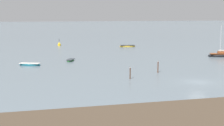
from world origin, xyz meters
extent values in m
plane|color=slate|center=(0.00, 0.00, 0.00)|extent=(800.00, 800.00, 0.00)
ellipsoid|color=#197084|center=(-22.77, 22.11, 0.15)|extent=(4.34, 2.91, 0.65)
cube|color=silver|center=(-22.77, 22.11, 0.42)|extent=(4.02, 2.75, 0.09)
cube|color=silver|center=(-22.77, 22.11, 0.32)|extent=(0.74, 1.27, 0.06)
ellipsoid|color=gold|center=(5.90, 52.31, 0.17)|extent=(4.85, 2.18, 0.74)
cube|color=#33383F|center=(5.90, 52.31, 0.48)|extent=(4.48, 2.10, 0.10)
cube|color=#33383F|center=(5.90, 52.31, 0.37)|extent=(0.48, 1.47, 0.07)
ellipsoid|color=black|center=(19.87, 24.54, 0.23)|extent=(6.90, 4.07, 1.14)
cube|color=brown|center=(19.87, 24.54, 0.68)|extent=(5.89, 3.56, 0.11)
cube|color=brown|center=(19.56, 24.65, 1.00)|extent=(1.87, 1.58, 0.41)
cylinder|color=#B7BABF|center=(19.31, 24.73, 3.92)|extent=(0.11, 0.11, 6.25)
ellipsoid|color=#23602D|center=(-14.52, 26.26, 0.12)|extent=(2.41, 3.54, 0.53)
cube|color=#33383F|center=(-14.52, 26.26, 0.34)|extent=(2.28, 3.28, 0.07)
cube|color=#33383F|center=(-14.52, 26.26, 0.27)|extent=(1.03, 0.61, 0.05)
cylinder|color=gold|center=(-13.19, 60.97, 0.17)|extent=(0.90, 0.90, 0.70)
cone|color=gold|center=(-13.19, 60.97, 0.87)|extent=(0.72, 0.72, 0.70)
cylinder|color=black|center=(-13.19, 60.97, 1.67)|extent=(0.10, 0.10, 0.90)
cylinder|color=#4C3323|center=(-8.57, 4.65, 0.79)|extent=(0.18, 0.18, 1.98)
cylinder|color=silver|center=(-8.57, 4.65, 1.72)|extent=(0.22, 0.22, 0.08)
cylinder|color=#523323|center=(-2.42, 8.75, 0.85)|extent=(0.18, 0.18, 2.12)
cylinder|color=silver|center=(-2.42, 8.75, 1.85)|extent=(0.22, 0.22, 0.08)
camera|label=1|loc=(-23.82, -42.65, 9.61)|focal=54.26mm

